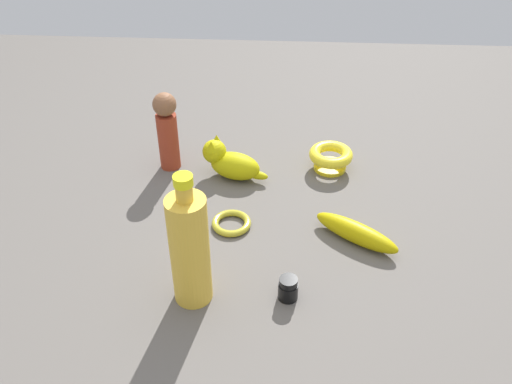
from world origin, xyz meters
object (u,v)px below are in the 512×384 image
at_px(bangle, 231,223).
at_px(cat_figurine, 230,162).
at_px(bowl, 331,157).
at_px(bottle_tall, 190,249).
at_px(nail_polish_jar, 288,288).
at_px(person_figure_adult, 167,129).
at_px(banana, 356,233).

bearing_deg(bangle, cat_figurine, -83.68).
distance_m(cat_figurine, bowl, 0.24).
relative_size(bowl, bangle, 1.25).
relative_size(bottle_tall, bangle, 3.22).
xyz_separation_m(nail_polish_jar, person_figure_adult, (0.29, -0.41, 0.08)).
bearing_deg(cat_figurine, nail_polish_jar, 110.60).
relative_size(bowl, person_figure_adult, 0.53).
height_order(cat_figurine, bowl, cat_figurine).
bearing_deg(nail_polish_jar, person_figure_adult, -54.77).
height_order(banana, person_figure_adult, person_figure_adult).
bearing_deg(banana, nail_polish_jar, -95.76).
bearing_deg(nail_polish_jar, cat_figurine, -69.40).
bearing_deg(nail_polish_jar, bangle, -58.05).
bearing_deg(person_figure_adult, banana, 149.85).
xyz_separation_m(bottle_tall, bangle, (-0.05, -0.20, -0.11)).
height_order(cat_figurine, banana, cat_figurine).
height_order(bottle_tall, bangle, bottle_tall).
relative_size(bottle_tall, banana, 1.44).
bearing_deg(cat_figurine, bangle, 96.32).
relative_size(cat_figurine, person_figure_adult, 0.81).
bearing_deg(cat_figurine, bottle_tall, 85.54).
height_order(banana, bangle, banana).
bearing_deg(banana, cat_figurine, 176.39).
xyz_separation_m(bangle, person_figure_adult, (0.17, -0.21, 0.09)).
bearing_deg(bangle, bowl, -133.61).
bearing_deg(bangle, banana, 172.99).
xyz_separation_m(cat_figurine, banana, (-0.27, 0.21, -0.02)).
relative_size(banana, bowl, 1.79).
height_order(bowl, bangle, bowl).
height_order(cat_figurine, bangle, cat_figurine).
distance_m(nail_polish_jar, cat_figurine, 0.40).
distance_m(banana, person_figure_adult, 0.49).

